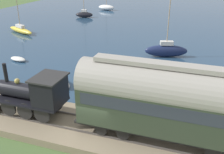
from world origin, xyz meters
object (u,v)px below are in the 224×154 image
(steam_locomotive, at_px, (36,92))
(passenger_coach, at_px, (171,100))
(sailboat_navy, at_px, (166,50))
(rowboat_near_shore, at_px, (18,59))
(sailboat_yellow, at_px, (21,30))
(rowboat_far_out, at_px, (63,82))
(sailboat_white, at_px, (106,7))
(sailboat_black, at_px, (84,14))

(steam_locomotive, bearing_deg, passenger_coach, -90.00)
(sailboat_navy, height_order, rowboat_near_shore, sailboat_navy)
(sailboat_yellow, height_order, rowboat_near_shore, sailboat_yellow)
(sailboat_yellow, xyz_separation_m, rowboat_near_shore, (-10.73, -7.68, -0.28))
(steam_locomotive, xyz_separation_m, passenger_coach, (0.00, -8.61, 0.94))
(rowboat_far_out, bearing_deg, steam_locomotive, -124.65)
(sailboat_yellow, bearing_deg, sailboat_white, 11.35)
(sailboat_white, height_order, sailboat_yellow, sailboat_white)
(passenger_coach, relative_size, sailboat_black, 1.48)
(rowboat_near_shore, bearing_deg, sailboat_black, 18.71)
(steam_locomotive, height_order, sailboat_navy, sailboat_navy)
(sailboat_navy, xyz_separation_m, sailboat_black, (18.64, 18.90, -0.16))
(steam_locomotive, height_order, sailboat_yellow, sailboat_yellow)
(sailboat_navy, distance_m, sailboat_black, 26.54)
(passenger_coach, xyz_separation_m, sailboat_white, (44.78, 20.27, -2.54))
(sailboat_black, xyz_separation_m, rowboat_near_shore, (-25.42, -3.66, -0.42))
(sailboat_navy, relative_size, rowboat_near_shore, 4.12)
(sailboat_black, bearing_deg, sailboat_yellow, 153.36)
(rowboat_far_out, bearing_deg, sailboat_black, 63.48)
(sailboat_navy, relative_size, rowboat_far_out, 3.64)
(sailboat_white, distance_m, rowboat_near_shore, 35.24)
(steam_locomotive, bearing_deg, sailboat_white, 14.60)
(steam_locomotive, relative_size, sailboat_yellow, 0.85)
(steam_locomotive, height_order, rowboat_near_shore, steam_locomotive)
(passenger_coach, distance_m, sailboat_yellow, 32.67)
(passenger_coach, height_order, sailboat_navy, sailboat_navy)
(sailboat_navy, bearing_deg, sailboat_yellow, 64.08)
(steam_locomotive, bearing_deg, sailboat_navy, -20.47)
(steam_locomotive, relative_size, sailboat_navy, 0.58)
(steam_locomotive, relative_size, rowboat_far_out, 2.13)
(sailboat_white, bearing_deg, rowboat_far_out, -157.67)
(steam_locomotive, relative_size, rowboat_near_shore, 2.41)
(sailboat_yellow, bearing_deg, passenger_coach, -105.49)
(passenger_coach, xyz_separation_m, rowboat_near_shore, (9.63, 17.73, -2.95))
(sailboat_black, height_order, rowboat_near_shore, sailboat_black)
(sailboat_navy, height_order, rowboat_far_out, sailboat_navy)
(steam_locomotive, bearing_deg, sailboat_yellow, 39.52)
(sailboat_white, relative_size, sailboat_yellow, 1.37)
(passenger_coach, bearing_deg, sailboat_white, 24.36)
(steam_locomotive, height_order, sailboat_white, sailboat_white)
(sailboat_navy, bearing_deg, sailboat_black, 29.25)
(sailboat_white, distance_m, sailboat_yellow, 24.95)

